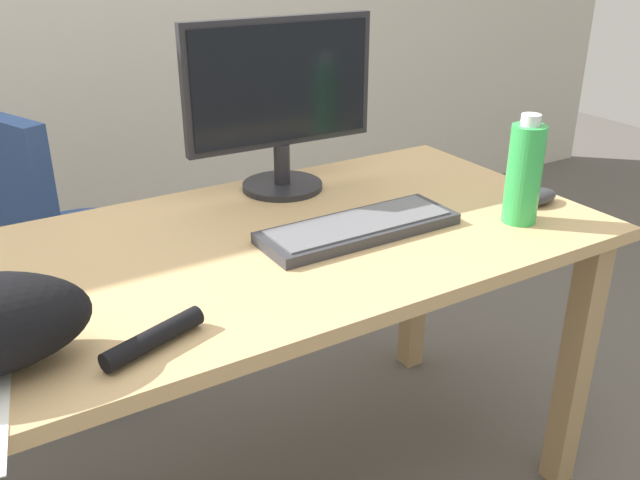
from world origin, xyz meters
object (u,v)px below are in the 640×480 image
(keyboard, at_px, (359,227))
(water_bottle, at_px, (524,173))
(monitor, at_px, (281,99))
(office_chair, at_px, (71,274))
(computer_mouse, at_px, (537,197))

(keyboard, xyz_separation_m, water_bottle, (0.34, -0.13, 0.10))
(monitor, distance_m, water_bottle, 0.59)
(monitor, relative_size, keyboard, 1.09)
(office_chair, bearing_deg, keyboard, -61.87)
(office_chair, height_order, water_bottle, water_bottle)
(computer_mouse, bearing_deg, water_bottle, -154.93)
(office_chair, distance_m, keyboard, 1.03)
(keyboard, bearing_deg, office_chair, 118.13)
(office_chair, distance_m, monitor, 0.90)
(monitor, xyz_separation_m, keyboard, (0.01, -0.33, -0.21))
(office_chair, relative_size, monitor, 1.84)
(computer_mouse, bearing_deg, keyboard, 170.57)
(keyboard, bearing_deg, monitor, 91.19)
(computer_mouse, bearing_deg, office_chair, 134.53)
(computer_mouse, bearing_deg, monitor, 138.94)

